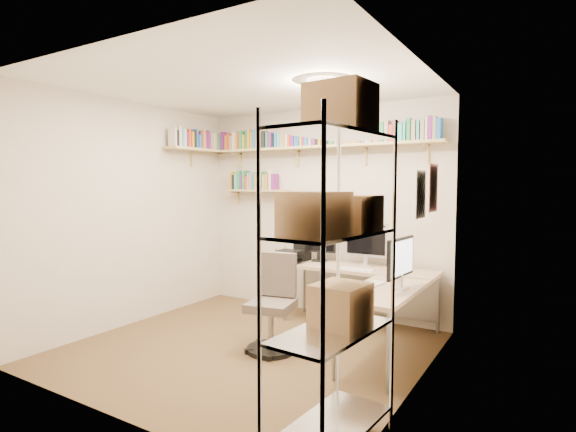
% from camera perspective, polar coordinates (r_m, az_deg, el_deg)
% --- Properties ---
extents(ground, '(3.20, 3.20, 0.00)m').
position_cam_1_polar(ground, '(4.52, -5.17, -16.41)').
color(ground, '#4F3722').
rests_on(ground, ground).
extents(room_shell, '(3.24, 3.04, 2.52)m').
position_cam_1_polar(room_shell, '(4.24, -5.24, 3.61)').
color(room_shell, '#C1B29D').
rests_on(room_shell, ground).
extents(wall_shelves, '(3.12, 1.09, 0.80)m').
position_cam_1_polar(wall_shelves, '(5.58, -0.99, 8.65)').
color(wall_shelves, tan).
rests_on(wall_shelves, ground).
extents(corner_desk, '(1.78, 1.70, 1.16)m').
position_cam_1_polar(corner_desk, '(4.82, 8.41, -7.00)').
color(corner_desk, tan).
rests_on(corner_desk, ground).
extents(office_chair, '(0.49, 0.49, 0.92)m').
position_cam_1_polar(office_chair, '(4.36, -1.93, -11.84)').
color(office_chair, black).
rests_on(office_chair, ground).
extents(wire_rack, '(0.49, 0.89, 2.15)m').
position_cam_1_polar(wire_rack, '(2.60, 6.03, -1.04)').
color(wire_rack, silver).
rests_on(wire_rack, ground).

